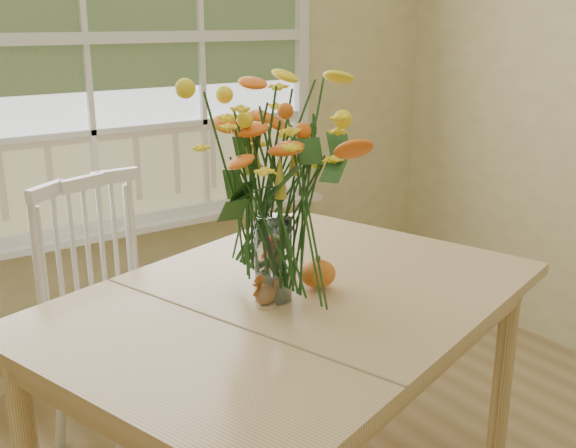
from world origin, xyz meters
TOP-DOWN VIEW (x-y plane):
  - wall_back at (0.00, 2.25)m, footprint 4.00×0.02m
  - window at (0.00, 2.21)m, footprint 2.42×0.12m
  - dining_table at (0.13, 0.88)m, footprint 1.78×1.49m
  - windsor_chair at (-0.18, 1.66)m, footprint 0.60×0.59m
  - flower_vase at (0.06, 0.88)m, footprint 0.53×0.53m
  - pumpkin at (0.22, 0.87)m, footprint 0.11×0.11m
  - turkey_figurine at (0.01, 0.84)m, footprint 0.09×0.08m
  - dark_gourd at (0.16, 1.07)m, footprint 0.12×0.08m

SIDE VIEW (x-z plane):
  - windsor_chair at x=-0.18m, z-range 0.06..1.10m
  - dining_table at x=0.13m, z-range 0.32..1.13m
  - dark_gourd at x=0.16m, z-range 0.82..0.89m
  - turkey_figurine at x=0.01m, z-range 0.81..0.90m
  - pumpkin at x=0.22m, z-range 0.82..0.91m
  - flower_vase at x=0.06m, z-range 0.88..1.51m
  - wall_back at x=0.00m, z-range 0.00..2.70m
  - window at x=0.00m, z-range 0.66..2.40m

